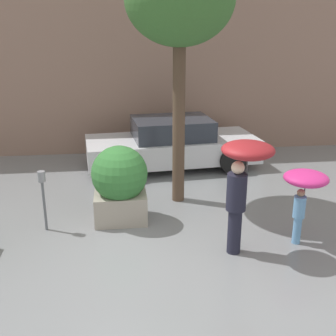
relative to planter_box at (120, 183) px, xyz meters
name	(u,v)px	position (x,y,z in m)	size (l,w,h in m)	color
ground_plane	(143,260)	(0.34, -1.56, -0.80)	(40.00, 40.00, 0.00)	slate
building_facade	(127,51)	(0.34, 4.94, 2.20)	(18.00, 0.30, 6.00)	#8C6B5B
planter_box	(120,183)	(0.00, 0.00, 0.00)	(1.09, 1.09, 1.53)	#9E9384
person_adult	(243,171)	(1.99, -1.48, 0.67)	(0.86, 0.86, 1.96)	#1E1E2D
person_child	(305,185)	(3.16, -1.27, 0.29)	(0.77, 0.77, 1.33)	#669ED1
parked_car_near	(172,144)	(1.44, 3.26, -0.18)	(4.73, 2.39, 1.34)	silver
street_tree	(180,2)	(1.28, 0.90, 3.32)	(2.15, 2.15, 5.11)	brown
parking_meter	(43,188)	(-1.42, -0.25, 0.05)	(0.14, 0.14, 1.18)	#595B60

